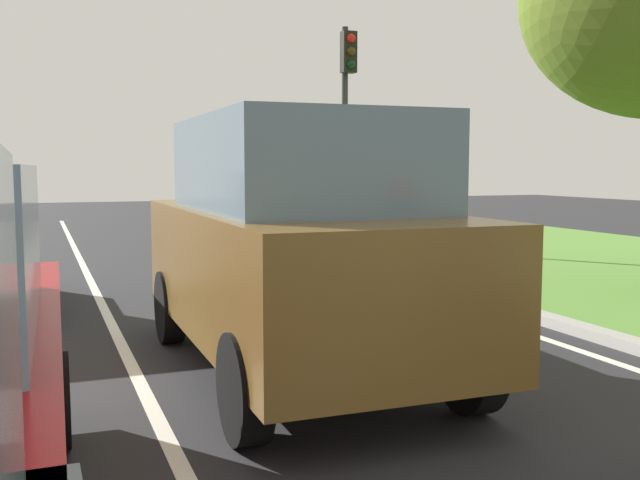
# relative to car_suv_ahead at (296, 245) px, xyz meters

# --- Properties ---
(ground_plane) EXTENTS (60.00, 60.00, 0.00)m
(ground_plane) POSITION_rel_car_suv_ahead_xyz_m (-0.66, 4.67, -1.17)
(ground_plane) COLOR #262628
(lane_line_center) EXTENTS (0.12, 32.00, 0.01)m
(lane_line_center) POSITION_rel_car_suv_ahead_xyz_m (-1.36, 4.67, -1.16)
(lane_line_center) COLOR silver
(lane_line_center) RESTS_ON ground
(lane_line_right_edge) EXTENTS (0.12, 32.00, 0.01)m
(lane_line_right_edge) POSITION_rel_car_suv_ahead_xyz_m (2.94, 4.67, -1.16)
(lane_line_right_edge) COLOR silver
(lane_line_right_edge) RESTS_ON ground
(grass_verge_right) EXTENTS (9.00, 48.00, 0.06)m
(grass_verge_right) POSITION_rel_car_suv_ahead_xyz_m (7.84, 4.67, -1.14)
(grass_verge_right) COLOR #548433
(grass_verge_right) RESTS_ON ground
(curb_right) EXTENTS (0.24, 48.00, 0.12)m
(curb_right) POSITION_rel_car_suv_ahead_xyz_m (3.44, 4.67, -1.11)
(curb_right) COLOR #9E9B93
(curb_right) RESTS_ON ground
(car_suv_ahead) EXTENTS (2.00, 4.51, 2.28)m
(car_suv_ahead) POSITION_rel_car_suv_ahead_xyz_m (0.00, 0.00, 0.00)
(car_suv_ahead) COLOR brown
(car_suv_ahead) RESTS_ON ground
(traffic_light_near_right) EXTENTS (0.32, 0.50, 4.96)m
(traffic_light_near_right) POSITION_rel_car_suv_ahead_xyz_m (4.41, 9.12, 2.24)
(traffic_light_near_right) COLOR #2D2D2D
(traffic_light_near_right) RESTS_ON ground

